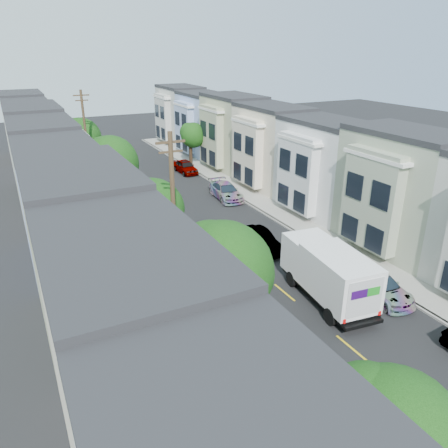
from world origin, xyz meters
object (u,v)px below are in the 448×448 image
object	(u,v)px
utility_pole_far	(86,139)
parked_right_d	(185,167)
tree_d	(110,164)
fedex_truck	(328,272)
tree_c	(151,210)
parked_left_c	(200,287)
lead_sedan	(259,241)
parked_right_c	(226,191)
tree_a	(387,448)
parked_left_d	(149,228)
utility_pole_near	(174,222)
tree_e	(80,139)
parked_right_b	(379,286)
tree_b	(220,273)
tree_far_r	(192,136)
parked_left_b	(286,386)

from	to	relation	value
utility_pole_far	parked_right_d	size ratio (longest dim) A/B	2.12
tree_d	fedex_truck	xyz separation A→B (m)	(8.11, -19.17, -3.08)
tree_c	parked_left_c	distance (m)	5.88
tree_c	lead_sedan	distance (m)	8.86
parked_right_c	parked_left_c	bearing A→B (deg)	-116.80
tree_a	utility_pole_far	size ratio (longest dim) A/B	0.66
tree_a	tree_c	distance (m)	19.91
fedex_truck	parked_right_d	bearing A→B (deg)	90.81
parked_left_d	utility_pole_near	bearing A→B (deg)	-101.87
tree_e	tree_d	bearing A→B (deg)	-90.00
tree_c	parked_right_d	xyz separation A→B (m)	(11.20, 22.29, -3.69)
tree_e	lead_sedan	world-z (taller)	tree_e
parked_right_c	fedex_truck	bearing A→B (deg)	-94.15
lead_sedan	parked_right_b	bearing A→B (deg)	-71.70
fedex_truck	parked_right_c	world-z (taller)	fedex_truck
parked_right_b	parked_right_d	world-z (taller)	parked_right_d
parked_left_c	parked_right_c	distance (m)	18.66
parked_left_d	tree_a	bearing A→B (deg)	-97.01
utility_pole_near	lead_sedan	distance (m)	10.01
parked_right_d	tree_d	bearing A→B (deg)	-136.29
tree_e	parked_right_c	world-z (taller)	tree_e
parked_left_c	parked_right_b	world-z (taller)	parked_left_c
lead_sedan	fedex_truck	bearing A→B (deg)	-90.78
tree_b	parked_right_b	size ratio (longest dim) A/B	1.50
fedex_truck	parked_right_c	size ratio (longest dim) A/B	1.36
tree_b	parked_right_b	world-z (taller)	tree_b
tree_b	fedex_truck	size ratio (longest dim) A/B	1.03
fedex_truck	parked_left_c	size ratio (longest dim) A/B	1.42
tree_b	parked_left_c	bearing A→B (deg)	76.11
tree_c	lead_sedan	size ratio (longest dim) A/B	1.42
lead_sedan	parked_left_d	distance (m)	8.93
tree_b	tree_c	xyz separation A→B (m)	(-0.00, 10.00, -0.35)
tree_far_r	tree_d	bearing A→B (deg)	-134.62
tree_b	tree_e	bearing A→B (deg)	90.00
parked_left_b	parked_right_c	size ratio (longest dim) A/B	0.93
tree_d	parked_right_d	bearing A→B (deg)	44.54
parked_right_c	tree_d	bearing A→B (deg)	-173.68
utility_pole_near	fedex_truck	bearing A→B (deg)	-24.65
tree_d	utility_pole_near	size ratio (longest dim) A/B	0.73
utility_pole_far	tree_far_r	bearing A→B (deg)	12.08
fedex_truck	parked_left_d	size ratio (longest dim) A/B	1.38
parked_left_c	lead_sedan	bearing A→B (deg)	37.04
tree_c	utility_pole_far	bearing A→B (deg)	89.99
tree_far_r	parked_left_c	xyz separation A→B (m)	(-11.79, -28.97, -3.19)
tree_a	tree_d	bearing A→B (deg)	90.00
utility_pole_near	parked_left_c	bearing A→B (deg)	-6.06
utility_pole_near	parked_right_c	distance (m)	19.80
tree_d	parked_right_b	bearing A→B (deg)	-61.12
parked_left_b	parked_right_d	world-z (taller)	parked_right_d
lead_sedan	parked_right_b	distance (m)	9.42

